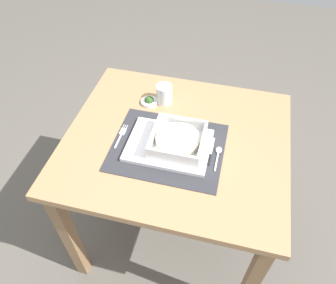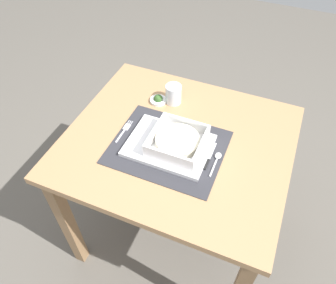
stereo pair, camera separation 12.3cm
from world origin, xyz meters
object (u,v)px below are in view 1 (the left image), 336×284
(butter_knife, at_px, (210,153))
(condiment_saucer, at_px, (149,101))
(fork, at_px, (121,134))
(spoon, at_px, (218,153))
(dining_table, at_px, (176,156))
(bread_knife, at_px, (204,158))
(drinking_glass, at_px, (164,95))
(porridge_bowl, at_px, (178,141))

(butter_knife, bearing_deg, condiment_saucer, 140.89)
(fork, height_order, spoon, spoon)
(dining_table, relative_size, fork, 6.71)
(spoon, bearing_deg, condiment_saucer, 149.06)
(condiment_saucer, bearing_deg, bread_knife, -41.66)
(bread_knife, bearing_deg, butter_knife, 61.63)
(bread_knife, bearing_deg, condiment_saucer, 143.01)
(dining_table, height_order, drinking_glass, drinking_glass)
(porridge_bowl, xyz_separation_m, fork, (-0.23, 0.01, -0.04))
(porridge_bowl, bearing_deg, dining_table, 108.61)
(drinking_glass, xyz_separation_m, condiment_saucer, (-0.06, -0.02, -0.03))
(porridge_bowl, bearing_deg, fork, 176.93)
(fork, distance_m, bread_knife, 0.34)
(dining_table, height_order, bread_knife, bread_knife)
(bread_knife, xyz_separation_m, drinking_glass, (-0.22, 0.28, 0.03))
(spoon, height_order, drinking_glass, drinking_glass)
(drinking_glass, bearing_deg, bread_knife, -51.23)
(condiment_saucer, bearing_deg, spoon, -33.15)
(spoon, relative_size, butter_knife, 0.86)
(spoon, bearing_deg, drinking_glass, 140.50)
(spoon, height_order, butter_knife, spoon)
(fork, distance_m, drinking_glass, 0.27)
(porridge_bowl, distance_m, drinking_glass, 0.28)
(bread_knife, height_order, drinking_glass, drinking_glass)
(fork, relative_size, bread_knife, 0.98)
(bread_knife, relative_size, drinking_glass, 1.57)
(drinking_glass, height_order, condiment_saucer, drinking_glass)
(spoon, bearing_deg, fork, -178.28)
(porridge_bowl, xyz_separation_m, condiment_saucer, (-0.18, 0.23, -0.03))
(butter_knife, height_order, condiment_saucer, condiment_saucer)
(porridge_bowl, xyz_separation_m, butter_knife, (0.12, 0.00, -0.04))
(spoon, distance_m, drinking_glass, 0.37)
(porridge_bowl, relative_size, fork, 1.49)
(porridge_bowl, relative_size, condiment_saucer, 2.67)
(fork, bearing_deg, dining_table, 11.74)
(porridge_bowl, height_order, drinking_glass, drinking_glass)
(bread_knife, bearing_deg, porridge_bowl, 170.66)
(bread_knife, relative_size, condiment_saucer, 1.82)
(fork, bearing_deg, drinking_glass, 67.34)
(porridge_bowl, height_order, bread_knife, porridge_bowl)
(dining_table, distance_m, drinking_glass, 0.27)
(dining_table, distance_m, butter_knife, 0.19)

